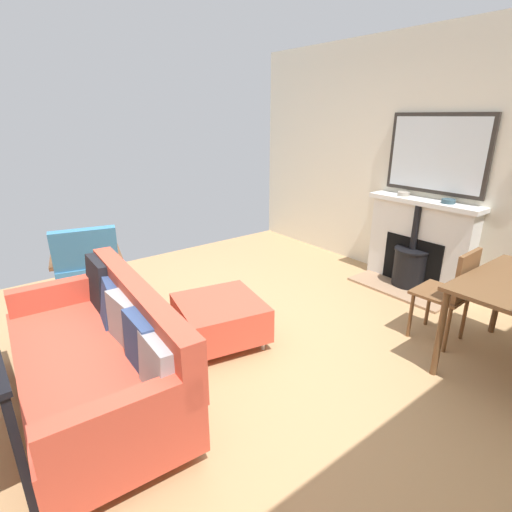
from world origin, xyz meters
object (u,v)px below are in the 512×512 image
sofa (101,354)px  dining_chair_near_fireplace (452,289)px  ottoman (220,317)px  mantel_bowl_near (404,193)px  mantel_bowl_far (448,201)px  armchair_accent (87,259)px  fireplace (417,249)px

sofa → dining_chair_near_fireplace: size_ratio=2.17×
ottoman → dining_chair_near_fireplace: bearing=142.0°
mantel_bowl_near → mantel_bowl_far: mantel_bowl_far is taller
sofa → ottoman: (-1.02, -0.13, -0.12)m
mantel_bowl_near → armchair_accent: 3.51m
ottoman → dining_chair_near_fireplace: 1.96m
ottoman → fireplace: bearing=171.8°
fireplace → ottoman: fireplace is taller
ottoman → dining_chair_near_fireplace: dining_chair_near_fireplace is taller
fireplace → armchair_accent: (3.06, -1.85, 0.03)m
sofa → ottoman: sofa is taller
mantel_bowl_far → sofa: bearing=-7.7°
armchair_accent → dining_chair_near_fireplace: dining_chair_near_fireplace is taller
mantel_bowl_far → ottoman: size_ratio=0.17×
fireplace → ottoman: size_ratio=1.52×
mantel_bowl_near → mantel_bowl_far: bearing=90.0°
mantel_bowl_near → mantel_bowl_far: 0.52m
sofa → ottoman: bearing=-172.9°
sofa → armchair_accent: bearing=-103.1°
mantel_bowl_near → sofa: bearing=0.8°
fireplace → ottoman: 2.45m
ottoman → armchair_accent: armchair_accent is taller
ottoman → armchair_accent: bearing=-67.0°
mantel_bowl_far → sofa: size_ratio=0.07×
fireplace → mantel_bowl_near: (-0.03, -0.27, 0.59)m
fireplace → mantel_bowl_far: mantel_bowl_far is taller
fireplace → dining_chair_near_fireplace: (0.89, 0.85, 0.06)m
sofa → armchair_accent: armchair_accent is taller
fireplace → mantel_bowl_far: size_ratio=9.13×
fireplace → ottoman: (2.42, -0.35, -0.20)m
fireplace → mantel_bowl_near: size_ratio=9.51×
mantel_bowl_near → mantel_bowl_far: (0.00, 0.52, 0.00)m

